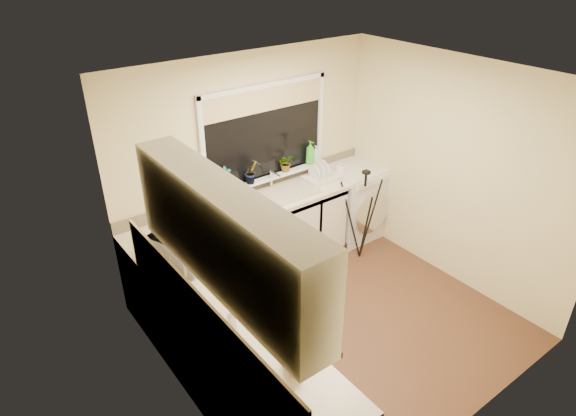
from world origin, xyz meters
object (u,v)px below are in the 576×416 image
Objects in this scene: kettle at (192,263)px; cup_left at (295,369)px; glass_jug at (290,353)px; soap_bottle_clear at (316,154)px; dish_rack at (320,179)px; steel_jar at (232,321)px; cup_back at (340,169)px; laptop at (235,203)px; plant_b at (251,172)px; tripod at (363,215)px; soap_bottle_green at (310,153)px; washing_machine at (353,201)px; microwave at (182,250)px; plant_a at (226,179)px; plant_d at (286,163)px.

kettle is 2.08× the size of cup_left.
glass_jug is 0.71× the size of soap_bottle_clear.
dish_rack is 0.30m from soap_bottle_clear.
steel_jar is 0.80× the size of cup_back.
kettle is at bearing 84.61° from steel_jar.
plant_b is at bearing 30.68° from laptop.
dish_rack is at bearing 114.84° from tripod.
plant_b is at bearing -178.15° from soap_bottle_green.
dish_rack is 1.78× the size of soap_bottle_clear.
soap_bottle_green reaches higher than glass_jug.
tripod is at bearing -71.24° from soap_bottle_green.
laptop is at bearing -154.39° from plant_b.
dish_rack reaches higher than washing_machine.
microwave reaches higher than washing_machine.
soap_bottle_green is at bearing 0.08° from plant_a.
glass_jug is (-0.84, -2.07, 0.02)m from laptop.
plant_b is 1.22m from cup_back.
soap_bottle_green reaches higher than laptop.
soap_bottle_green reaches higher than cup_left.
glass_jug is 3.13m from cup_back.
dish_rack is at bearing -113.50° from soap_bottle_clear.
cup_left is (-0.04, -0.11, -0.02)m from glass_jug.
glass_jug reaches higher than cup_left.
tripod is at bearing -49.97° from plant_d.
plant_a is at bearing 175.15° from plant_b.
plant_a is (0.91, 0.96, 0.17)m from kettle.
cup_left reaches higher than steel_jar.
microwave reaches higher than glass_jug.
microwave is at bearing -140.12° from plant_a.
dish_rack is 1.45× the size of plant_a.
cup_left reaches higher than cup_back.
soap_bottle_clear is (0.43, -0.02, 0.00)m from plant_d.
plant_a reaches higher than cup_left.
washing_machine is 9.22× the size of steel_jar.
steel_jar reaches higher than cup_back.
laptop reaches higher than steel_jar.
plant_b is 1.22× the size of soap_bottle_clear.
glass_jug is 0.58× the size of plant_a.
tripod is at bearing -101.30° from cup_back.
soap_bottle_clear is (2.13, 0.74, 0.12)m from microwave.
laptop is 1.56× the size of soap_bottle_clear.
plant_a is at bearing 179.35° from soap_bottle_clear.
dish_rack is (2.06, 0.76, -0.09)m from kettle.
glass_jug is 1.19× the size of cup_back.
plant_a reaches higher than microwave.
washing_machine is 3.28m from glass_jug.
dish_rack is at bearing 177.42° from washing_machine.
cup_left is (-1.69, -2.36, -0.20)m from plant_d.
washing_machine is 1.85m from plant_a.
plant_a is 0.92× the size of soap_bottle_green.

